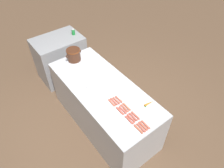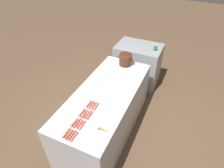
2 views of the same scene
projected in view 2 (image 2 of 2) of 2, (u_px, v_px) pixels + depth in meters
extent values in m
plane|color=brown|center=(107.00, 129.00, 3.53)|extent=(20.00, 20.00, 0.00)
cube|color=#ADAFB5|center=(106.00, 112.00, 3.25)|extent=(0.88, 2.10, 0.91)
cube|color=silver|center=(106.00, 92.00, 2.96)|extent=(0.86, 2.06, 0.00)
cube|color=#939599|center=(138.00, 65.00, 4.39)|extent=(0.98, 0.69, 0.96)
cylinder|color=#CB6347|center=(66.00, 133.00, 2.32)|extent=(0.03, 0.14, 0.03)
sphere|color=#CB6347|center=(63.00, 137.00, 2.28)|extent=(0.03, 0.03, 0.03)
sphere|color=#CB6347|center=(70.00, 129.00, 2.37)|extent=(0.03, 0.03, 0.03)
cylinder|color=#CA5B4C|center=(74.00, 122.00, 2.45)|extent=(0.04, 0.14, 0.03)
sphere|color=#CA5B4C|center=(72.00, 126.00, 2.40)|extent=(0.03, 0.03, 0.03)
sphere|color=#CA5B4C|center=(77.00, 119.00, 2.50)|extent=(0.03, 0.03, 0.03)
cylinder|color=#CA5949|center=(82.00, 112.00, 2.59)|extent=(0.03, 0.14, 0.03)
sphere|color=#CA5949|center=(79.00, 116.00, 2.54)|extent=(0.03, 0.03, 0.03)
sphere|color=#CA5949|center=(84.00, 109.00, 2.64)|extent=(0.03, 0.03, 0.03)
cylinder|color=#CB624C|center=(89.00, 104.00, 2.73)|extent=(0.04, 0.14, 0.03)
sphere|color=#CB624C|center=(87.00, 107.00, 2.68)|extent=(0.03, 0.03, 0.03)
sphere|color=#CB624C|center=(91.00, 101.00, 2.78)|extent=(0.03, 0.03, 0.03)
cylinder|color=#C4604F|center=(69.00, 134.00, 2.31)|extent=(0.03, 0.14, 0.03)
sphere|color=#C4604F|center=(66.00, 139.00, 2.26)|extent=(0.03, 0.03, 0.03)
sphere|color=#C4604F|center=(72.00, 130.00, 2.36)|extent=(0.03, 0.03, 0.03)
cylinder|color=#C85948|center=(77.00, 123.00, 2.45)|extent=(0.03, 0.14, 0.03)
sphere|color=#C85948|center=(74.00, 127.00, 2.40)|extent=(0.03, 0.03, 0.03)
sphere|color=#C85948|center=(80.00, 119.00, 2.49)|extent=(0.03, 0.03, 0.03)
cylinder|color=#C85F51|center=(84.00, 114.00, 2.57)|extent=(0.04, 0.14, 0.03)
sphere|color=#C85F51|center=(81.00, 117.00, 2.53)|extent=(0.03, 0.03, 0.03)
sphere|color=#C85F51|center=(87.00, 111.00, 2.62)|extent=(0.03, 0.03, 0.03)
cylinder|color=#C35E4D|center=(91.00, 105.00, 2.71)|extent=(0.03, 0.14, 0.03)
sphere|color=#C35E4D|center=(89.00, 108.00, 2.66)|extent=(0.03, 0.03, 0.03)
sphere|color=#C35E4D|center=(93.00, 102.00, 2.76)|extent=(0.03, 0.03, 0.03)
cylinder|color=#C86149|center=(72.00, 135.00, 2.30)|extent=(0.03, 0.14, 0.03)
sphere|color=#C86149|center=(68.00, 139.00, 2.25)|extent=(0.03, 0.03, 0.03)
sphere|color=#C86149|center=(75.00, 131.00, 2.35)|extent=(0.03, 0.03, 0.03)
cylinder|color=#C35F50|center=(80.00, 124.00, 2.43)|extent=(0.04, 0.14, 0.03)
sphere|color=#C35F50|center=(77.00, 128.00, 2.38)|extent=(0.03, 0.03, 0.03)
sphere|color=#C35F50|center=(82.00, 120.00, 2.48)|extent=(0.03, 0.03, 0.03)
cylinder|color=#C7674F|center=(87.00, 114.00, 2.56)|extent=(0.04, 0.14, 0.03)
sphere|color=#C7674F|center=(85.00, 118.00, 2.51)|extent=(0.03, 0.03, 0.03)
sphere|color=#C7674F|center=(89.00, 111.00, 2.62)|extent=(0.03, 0.03, 0.03)
cylinder|color=#C06351|center=(93.00, 106.00, 2.70)|extent=(0.03, 0.14, 0.03)
sphere|color=#C06351|center=(91.00, 109.00, 2.65)|extent=(0.03, 0.03, 0.03)
sphere|color=#C06351|center=(96.00, 103.00, 2.75)|extent=(0.03, 0.03, 0.03)
cylinder|color=#C75F4A|center=(74.00, 136.00, 2.28)|extent=(0.04, 0.14, 0.03)
sphere|color=#C75F4A|center=(71.00, 141.00, 2.23)|extent=(0.03, 0.03, 0.03)
sphere|color=#C75F4A|center=(77.00, 132.00, 2.33)|extent=(0.03, 0.03, 0.03)
cylinder|color=#CB614D|center=(82.00, 125.00, 2.42)|extent=(0.03, 0.14, 0.03)
sphere|color=#CB614D|center=(79.00, 129.00, 2.37)|extent=(0.03, 0.03, 0.03)
sphere|color=#CB614D|center=(85.00, 121.00, 2.47)|extent=(0.03, 0.03, 0.03)
cylinder|color=#C26548|center=(90.00, 115.00, 2.55)|extent=(0.03, 0.14, 0.03)
sphere|color=#C26548|center=(87.00, 119.00, 2.50)|extent=(0.03, 0.03, 0.03)
sphere|color=#C26548|center=(92.00, 112.00, 2.60)|extent=(0.03, 0.03, 0.03)
cylinder|color=#CA6650|center=(96.00, 107.00, 2.68)|extent=(0.03, 0.14, 0.03)
sphere|color=#CA6650|center=(93.00, 110.00, 2.63)|extent=(0.03, 0.03, 0.03)
sphere|color=#CA6650|center=(98.00, 104.00, 2.73)|extent=(0.03, 0.03, 0.03)
cylinder|color=#472616|center=(126.00, 60.00, 3.52)|extent=(0.24, 0.24, 0.22)
torus|color=brown|center=(126.00, 55.00, 3.46)|extent=(0.25, 0.25, 0.03)
torus|color=#472616|center=(120.00, 57.00, 3.54)|extent=(0.07, 0.02, 0.07)
torus|color=#472616|center=(132.00, 60.00, 3.47)|extent=(0.07, 0.02, 0.07)
cylinder|color=#B7B7BC|center=(105.00, 86.00, 3.06)|extent=(0.22, 0.04, 0.01)
ellipsoid|color=#B7B7BC|center=(98.00, 83.00, 3.12)|extent=(0.06, 0.08, 0.02)
cone|color=orange|center=(105.00, 130.00, 2.35)|extent=(0.17, 0.05, 0.03)
sphere|color=#387F2D|center=(98.00, 129.00, 2.37)|extent=(0.02, 0.02, 0.02)
cylinder|color=#1E8C38|center=(155.00, 48.00, 3.90)|extent=(0.07, 0.07, 0.12)
cylinder|color=silver|center=(156.00, 45.00, 3.86)|extent=(0.06, 0.06, 0.00)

